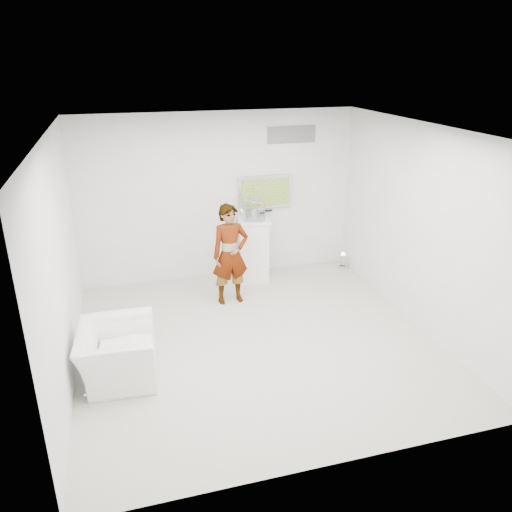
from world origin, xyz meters
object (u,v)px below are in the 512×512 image
object	(u,v)px
tv	(265,192)
pedestal	(254,249)
floor_uplight	(343,260)
armchair	(117,353)
person	(230,254)

from	to	relation	value
tv	pedestal	world-z (taller)	tv
tv	floor_uplight	bearing A→B (deg)	-12.07
armchair	floor_uplight	size ratio (longest dim) A/B	3.50
person	floor_uplight	distance (m)	2.64
armchair	pedestal	distance (m)	3.53
person	pedestal	distance (m)	1.03
pedestal	person	bearing A→B (deg)	-128.44
armchair	pedestal	size ratio (longest dim) A/B	0.93
pedestal	floor_uplight	world-z (taller)	pedestal
pedestal	floor_uplight	xyz separation A→B (m)	(1.80, 0.01, -0.42)
person	pedestal	bearing A→B (deg)	47.10
pedestal	floor_uplight	size ratio (longest dim) A/B	3.78
tv	armchair	world-z (taller)	tv
person	armchair	world-z (taller)	person
tv	armchair	bearing A→B (deg)	-134.88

